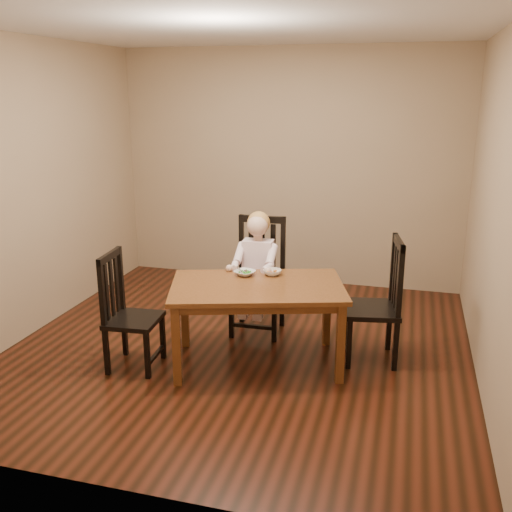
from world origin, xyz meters
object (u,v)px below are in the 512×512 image
(toddler, at_px, (258,263))
(chair_right, at_px, (378,303))
(dining_table, at_px, (257,294))
(bowl_peas, at_px, (245,273))
(chair_child, at_px, (259,278))
(chair_left, at_px, (128,313))
(bowl_veg, at_px, (272,272))

(toddler, bearing_deg, chair_right, 163.32)
(dining_table, bearing_deg, toddler, 105.10)
(dining_table, relative_size, chair_right, 1.49)
(chair_right, xyz_separation_m, bowl_peas, (-1.12, -0.13, 0.21))
(chair_right, bearing_deg, chair_child, 62.49)
(dining_table, bearing_deg, chair_right, 19.77)
(dining_table, bearing_deg, bowl_peas, 128.84)
(chair_child, xyz_separation_m, bowl_peas, (0.01, -0.48, 0.20))
(chair_left, height_order, bowl_peas, chair_left)
(chair_left, bearing_deg, bowl_veg, 114.69)
(chair_left, distance_m, bowl_veg, 1.25)
(chair_right, bearing_deg, chair_left, 98.51)
(toddler, bearing_deg, bowl_veg, 120.43)
(chair_right, height_order, bowl_peas, chair_right)
(chair_left, distance_m, chair_right, 2.08)
(bowl_peas, bearing_deg, toddler, 90.47)
(chair_left, xyz_separation_m, chair_right, (1.97, 0.67, 0.04))
(chair_child, distance_m, bowl_veg, 0.52)
(toddler, xyz_separation_m, bowl_veg, (0.23, -0.36, 0.04))
(bowl_peas, bearing_deg, chair_left, -147.53)
(bowl_peas, relative_size, bowl_veg, 1.10)
(bowl_peas, distance_m, bowl_veg, 0.24)
(chair_child, height_order, bowl_veg, chair_child)
(dining_table, distance_m, bowl_peas, 0.29)
(chair_left, xyz_separation_m, bowl_peas, (0.84, 0.54, 0.25))
(chair_child, bearing_deg, bowl_veg, 117.07)
(toddler, bearing_deg, bowl_peas, 88.43)
(bowl_peas, bearing_deg, dining_table, -51.16)
(dining_table, relative_size, toddler, 2.50)
(bowl_veg, bearing_deg, toddler, 122.47)
(chair_child, relative_size, bowl_peas, 6.42)
(dining_table, xyz_separation_m, chair_left, (-1.01, -0.33, -0.15))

